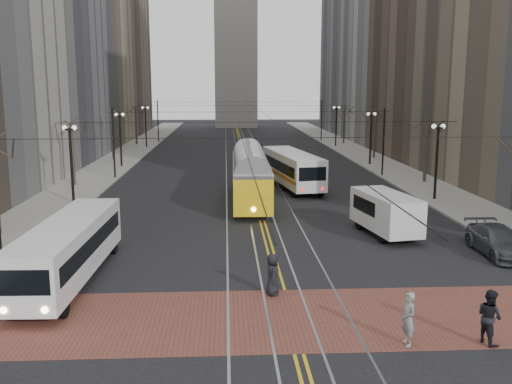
{
  "coord_description": "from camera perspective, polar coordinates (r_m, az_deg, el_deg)",
  "views": [
    {
      "loc": [
        -2.33,
        -24.27,
        8.63
      ],
      "look_at": [
        -0.71,
        6.13,
        3.0
      ],
      "focal_mm": 40.0,
      "sensor_mm": 36.0,
      "label": 1
    }
  ],
  "objects": [
    {
      "name": "sidewalk_left",
      "position": [
        70.94,
        -13.34,
        3.26
      ],
      "size": [
        5.0,
        140.0,
        0.15
      ],
      "primitive_type": "cube",
      "color": "gray",
      "rests_on": "ground"
    },
    {
      "name": "centre_lines",
      "position": [
        69.85,
        -1.12,
        3.38
      ],
      "size": [
        0.42,
        130.0,
        0.01
      ],
      "primitive_type": "cube",
      "color": "gold",
      "rests_on": "ground"
    },
    {
      "name": "street_trees",
      "position": [
        59.85,
        -0.81,
        4.88
      ],
      "size": [
        31.68,
        53.28,
        5.6
      ],
      "color": "#382D23",
      "rests_on": "ground"
    },
    {
      "name": "rear_bus",
      "position": [
        49.6,
        3.62,
        2.21
      ],
      "size": [
        4.34,
        11.92,
        3.04
      ],
      "primitive_type": "cube",
      "rotation": [
        0.0,
        0.0,
        0.16
      ],
      "color": "white",
      "rests_on": "ground"
    },
    {
      "name": "streetcar",
      "position": [
        43.25,
        -0.58,
        1.18
      ],
      "size": [
        2.78,
        14.03,
        3.3
      ],
      "primitive_type": "cube",
      "rotation": [
        0.0,
        0.0,
        -0.01
      ],
      "color": "yellow",
      "rests_on": "ground"
    },
    {
      "name": "building_right_far",
      "position": [
        114.3,
        11.51,
        15.98
      ],
      "size": [
        16.0,
        20.0,
        40.0
      ],
      "primitive_type": "cube",
      "color": "slate",
      "rests_on": "ground"
    },
    {
      "name": "cargo_van",
      "position": [
        34.34,
        12.82,
        -2.21
      ],
      "size": [
        3.1,
        5.92,
        2.49
      ],
      "primitive_type": "cube",
      "rotation": [
        0.0,
        0.0,
        0.17
      ],
      "color": "silver",
      "rests_on": "ground"
    },
    {
      "name": "building_left_mid",
      "position": [
        74.47,
        -22.07,
        16.19
      ],
      "size": [
        16.0,
        20.0,
        34.0
      ],
      "primitive_type": "cube",
      "color": "slate",
      "rests_on": "ground"
    },
    {
      "name": "pedestrian_b",
      "position": [
        20.3,
        14.98,
        -12.17
      ],
      "size": [
        0.56,
        0.74,
        1.85
      ],
      "primitive_type": "imported",
      "rotation": [
        0.0,
        0.0,
        4.89
      ],
      "color": "gray",
      "rests_on": "crosswalk_band"
    },
    {
      "name": "crosswalk_band",
      "position": [
        22.15,
        3.31,
        -12.45
      ],
      "size": [
        25.0,
        6.0,
        0.01
      ],
      "primitive_type": "cube",
      "color": "brown",
      "rests_on": "ground"
    },
    {
      "name": "ground",
      "position": [
        25.87,
        2.32,
        -9.02
      ],
      "size": [
        260.0,
        260.0,
        0.0
      ],
      "primitive_type": "plane",
      "color": "black",
      "rests_on": "ground"
    },
    {
      "name": "pedestrian_a",
      "position": [
        24.08,
        1.66,
        -8.24
      ],
      "size": [
        0.59,
        0.89,
        1.78
      ],
      "primitive_type": "imported",
      "rotation": [
        0.0,
        0.0,
        1.6
      ],
      "color": "black",
      "rests_on": "crosswalk_band"
    },
    {
      "name": "sedan_parked",
      "position": [
        32.31,
        23.07,
        -4.52
      ],
      "size": [
        2.2,
        5.13,
        1.47
      ],
      "primitive_type": "imported",
      "rotation": [
        0.0,
        0.0,
        -0.03
      ],
      "color": "#3F4347",
      "rests_on": "ground"
    },
    {
      "name": "pedestrian_c",
      "position": [
        21.3,
        22.31,
        -11.44
      ],
      "size": [
        0.98,
        1.11,
        1.9
      ],
      "primitive_type": "imported",
      "rotation": [
        0.0,
        0.0,
        1.9
      ],
      "color": "black",
      "rests_on": "crosswalk_band"
    },
    {
      "name": "transit_bus",
      "position": [
        27.0,
        -18.17,
        -5.68
      ],
      "size": [
        2.6,
        10.96,
        2.72
      ],
      "primitive_type": "cube",
      "rotation": [
        0.0,
        0.0,
        -0.03
      ],
      "color": "white",
      "rests_on": "ground"
    },
    {
      "name": "building_left_far",
      "position": [
        113.25,
        -15.44,
        15.87
      ],
      "size": [
        16.0,
        20.0,
        40.0
      ],
      "primitive_type": "cube",
      "color": "brown",
      "rests_on": "ground"
    },
    {
      "name": "streetcar_rails",
      "position": [
        69.85,
        -1.12,
        3.37
      ],
      "size": [
        4.8,
        130.0,
        0.02
      ],
      "primitive_type": "cube",
      "color": "gray",
      "rests_on": "ground"
    },
    {
      "name": "lamp_posts",
      "position": [
        53.39,
        -0.53,
        4.2
      ],
      "size": [
        27.6,
        57.2,
        5.6
      ],
      "color": "black",
      "rests_on": "ground"
    },
    {
      "name": "sidewalk_right",
      "position": [
        71.92,
        10.94,
        3.45
      ],
      "size": [
        5.0,
        140.0,
        0.15
      ],
      "primitive_type": "cube",
      "color": "gray",
      "rests_on": "ground"
    },
    {
      "name": "trolley_wires",
      "position": [
        59.35,
        -0.79,
        5.78
      ],
      "size": [
        25.96,
        120.0,
        6.6
      ],
      "color": "black",
      "rests_on": "ground"
    },
    {
      "name": "sedan_grey",
      "position": [
        54.18,
        3.69,
        2.11
      ],
      "size": [
        2.05,
        4.63,
        1.55
      ],
      "primitive_type": "imported",
      "rotation": [
        0.0,
        0.0,
        0.05
      ],
      "color": "#43474B",
      "rests_on": "ground"
    },
    {
      "name": "building_right_mid",
      "position": [
        76.05,
        19.23,
        16.23
      ],
      "size": [
        16.0,
        20.0,
        34.0
      ],
      "primitive_type": "cube",
      "color": "brown",
      "rests_on": "ground"
    }
  ]
}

